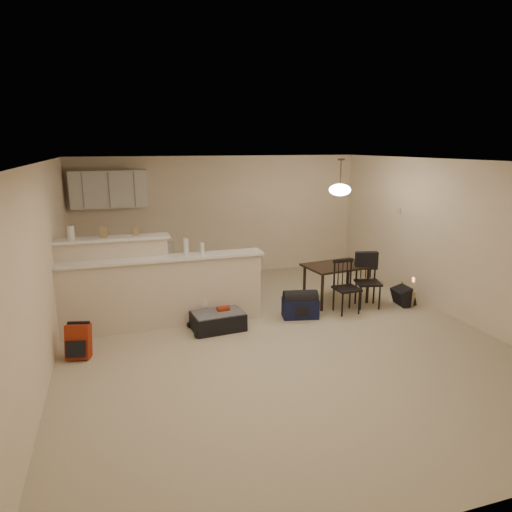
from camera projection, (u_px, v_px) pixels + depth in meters
name	position (u px, v px, depth m)	size (l,w,h in m)	color
room	(278.00, 253.00, 6.34)	(7.00, 7.02, 2.50)	#C0B394
breakfast_bar	(146.00, 288.00, 6.89)	(3.08, 0.58, 1.39)	beige
upper_cabinets	(109.00, 189.00, 8.63)	(1.40, 0.34, 0.70)	white
kitchen_counter	(125.00, 264.00, 8.91)	(1.80, 0.60, 0.90)	white
thermostat	(398.00, 211.00, 8.59)	(0.02, 0.12, 0.12)	beige
jar	(71.00, 233.00, 6.52)	(0.10, 0.10, 0.20)	silver
cereal_box	(103.00, 232.00, 6.66)	(0.10, 0.07, 0.16)	olive
small_box	(136.00, 232.00, 6.80)	(0.08, 0.06, 0.12)	olive
bottle_a	(186.00, 247.00, 6.85)	(0.07, 0.07, 0.26)	silver
bottle_b	(202.00, 248.00, 6.93)	(0.06, 0.06, 0.18)	silver
dining_table	(336.00, 269.00, 7.97)	(1.17, 0.85, 0.68)	black
pendant_lamp	(340.00, 189.00, 7.64)	(0.36, 0.36, 0.62)	brown
dining_chair_near	(347.00, 287.00, 7.49)	(0.38, 0.37, 0.88)	black
dining_chair_far	(368.00, 281.00, 7.76)	(0.40, 0.38, 0.91)	black
suitcase	(218.00, 321.00, 6.86)	(0.76, 0.50, 0.26)	black
red_backpack	(78.00, 341.00, 5.93)	(0.30, 0.19, 0.45)	#992911
navy_duffel	(300.00, 308.00, 7.35)	(0.57, 0.31, 0.31)	#111638
black_daypack	(403.00, 296.00, 7.91)	(0.35, 0.25, 0.31)	black
cardboard_sheet	(407.00, 295.00, 7.93)	(0.44, 0.02, 0.34)	olive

